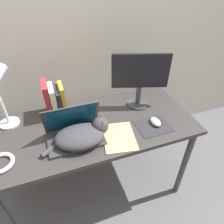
{
  "coord_description": "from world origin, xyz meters",
  "views": [
    {
      "loc": [
        -0.23,
        -0.69,
        1.63
      ],
      "look_at": [
        0.12,
        0.28,
        0.84
      ],
      "focal_mm": 32.0,
      "sensor_mm": 36.0,
      "label": 1
    }
  ],
  "objects_px": {
    "cat": "(83,135)",
    "book_row": "(55,100)",
    "computer_mouse": "(156,122)",
    "cable_coil": "(0,163)",
    "laptop": "(75,132)",
    "external_monitor": "(140,77)",
    "desk_lamp": "(1,87)",
    "notepad": "(119,137)"
  },
  "relations": [
    {
      "from": "cat",
      "to": "book_row",
      "type": "bearing_deg",
      "value": 108.29
    },
    {
      "from": "computer_mouse",
      "to": "cable_coil",
      "type": "distance_m",
      "value": 0.96
    },
    {
      "from": "laptop",
      "to": "external_monitor",
      "type": "bearing_deg",
      "value": 20.23
    },
    {
      "from": "computer_mouse",
      "to": "desk_lamp",
      "type": "bearing_deg",
      "value": 161.3
    },
    {
      "from": "book_row",
      "to": "notepad",
      "type": "bearing_deg",
      "value": -49.51
    },
    {
      "from": "book_row",
      "to": "cable_coil",
      "type": "height_order",
      "value": "book_row"
    },
    {
      "from": "external_monitor",
      "to": "book_row",
      "type": "height_order",
      "value": "external_monitor"
    },
    {
      "from": "cat",
      "to": "desk_lamp",
      "type": "bearing_deg",
      "value": 143.01
    },
    {
      "from": "external_monitor",
      "to": "desk_lamp",
      "type": "height_order",
      "value": "desk_lamp"
    },
    {
      "from": "cat",
      "to": "computer_mouse",
      "type": "relative_size",
      "value": 4.32
    },
    {
      "from": "desk_lamp",
      "to": "cable_coil",
      "type": "distance_m",
      "value": 0.43
    },
    {
      "from": "computer_mouse",
      "to": "book_row",
      "type": "height_order",
      "value": "book_row"
    },
    {
      "from": "laptop",
      "to": "cable_coil",
      "type": "relative_size",
      "value": 2.3
    },
    {
      "from": "cat",
      "to": "notepad",
      "type": "distance_m",
      "value": 0.23
    },
    {
      "from": "desk_lamp",
      "to": "external_monitor",
      "type": "bearing_deg",
      "value": -3.51
    },
    {
      "from": "computer_mouse",
      "to": "notepad",
      "type": "distance_m",
      "value": 0.28
    },
    {
      "from": "cat",
      "to": "notepad",
      "type": "height_order",
      "value": "cat"
    },
    {
      "from": "computer_mouse",
      "to": "notepad",
      "type": "xyz_separation_m",
      "value": [
        -0.28,
        -0.04,
        -0.01
      ]
    },
    {
      "from": "computer_mouse",
      "to": "laptop",
      "type": "bearing_deg",
      "value": 174.08
    },
    {
      "from": "external_monitor",
      "to": "notepad",
      "type": "height_order",
      "value": "external_monitor"
    },
    {
      "from": "laptop",
      "to": "book_row",
      "type": "bearing_deg",
      "value": 104.08
    },
    {
      "from": "desk_lamp",
      "to": "book_row",
      "type": "bearing_deg",
      "value": 9.17
    },
    {
      "from": "book_row",
      "to": "notepad",
      "type": "relative_size",
      "value": 0.89
    },
    {
      "from": "laptop",
      "to": "book_row",
      "type": "distance_m",
      "value": 0.31
    },
    {
      "from": "laptop",
      "to": "computer_mouse",
      "type": "relative_size",
      "value": 3.44
    },
    {
      "from": "computer_mouse",
      "to": "desk_lamp",
      "type": "distance_m",
      "value": 0.98
    },
    {
      "from": "book_row",
      "to": "desk_lamp",
      "type": "height_order",
      "value": "desk_lamp"
    },
    {
      "from": "computer_mouse",
      "to": "cable_coil",
      "type": "height_order",
      "value": "computer_mouse"
    },
    {
      "from": "notepad",
      "to": "laptop",
      "type": "bearing_deg",
      "value": 159.86
    },
    {
      "from": "desk_lamp",
      "to": "cable_coil",
      "type": "relative_size",
      "value": 3.03
    },
    {
      "from": "external_monitor",
      "to": "laptop",
      "type": "bearing_deg",
      "value": -159.77
    },
    {
      "from": "cat",
      "to": "book_row",
      "type": "relative_size",
      "value": 1.68
    },
    {
      "from": "laptop",
      "to": "computer_mouse",
      "type": "bearing_deg",
      "value": -5.92
    },
    {
      "from": "laptop",
      "to": "external_monitor",
      "type": "relative_size",
      "value": 0.84
    },
    {
      "from": "external_monitor",
      "to": "book_row",
      "type": "relative_size",
      "value": 1.58
    },
    {
      "from": "laptop",
      "to": "notepad",
      "type": "relative_size",
      "value": 1.18
    },
    {
      "from": "laptop",
      "to": "desk_lamp",
      "type": "distance_m",
      "value": 0.5
    },
    {
      "from": "computer_mouse",
      "to": "cable_coil",
      "type": "relative_size",
      "value": 0.67
    },
    {
      "from": "book_row",
      "to": "cable_coil",
      "type": "bearing_deg",
      "value": -133.86
    },
    {
      "from": "computer_mouse",
      "to": "cable_coil",
      "type": "xyz_separation_m",
      "value": [
        -0.96,
        -0.02,
        -0.01
      ]
    },
    {
      "from": "laptop",
      "to": "desk_lamp",
      "type": "bearing_deg",
      "value": 145.29
    },
    {
      "from": "book_row",
      "to": "desk_lamp",
      "type": "distance_m",
      "value": 0.34
    }
  ]
}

